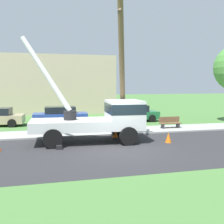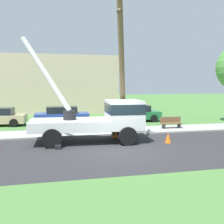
{
  "view_description": "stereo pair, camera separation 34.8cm",
  "coord_description": "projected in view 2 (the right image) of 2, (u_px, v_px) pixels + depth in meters",
  "views": [
    {
      "loc": [
        -3.79,
        -13.08,
        3.28
      ],
      "look_at": [
        0.42,
        3.32,
        1.57
      ],
      "focal_mm": 44.75,
      "sensor_mm": 36.0,
      "label": 1
    },
    {
      "loc": [
        -3.46,
        -13.16,
        3.28
      ],
      "look_at": [
        0.42,
        3.32,
        1.57
      ],
      "focal_mm": 44.75,
      "sensor_mm": 36.0,
      "label": 2
    }
  ],
  "objects": [
    {
      "name": "leaning_utility_pole",
      "position": [
        122.0,
        67.0,
        16.52
      ],
      "size": [
        1.65,
        3.93,
        8.41
      ],
      "color": "brown",
      "rests_on": "ground"
    },
    {
      "name": "ground_plane",
      "position": [
        86.0,
        120.0,
        25.49
      ],
      "size": [
        120.0,
        120.0,
        0.0
      ],
      "primitive_type": "plane",
      "color": "#477538"
    },
    {
      "name": "traffic_cone_curbside",
      "position": [
        115.0,
        133.0,
        17.12
      ],
      "size": [
        0.36,
        0.36,
        0.56
      ],
      "primitive_type": "cone",
      "color": "orange",
      "rests_on": "ground"
    },
    {
      "name": "park_bench",
      "position": [
        171.0,
        123.0,
        20.16
      ],
      "size": [
        1.6,
        0.45,
        0.9
      ],
      "color": "brown",
      "rests_on": "ground"
    },
    {
      "name": "road_asphalt",
      "position": [
        119.0,
        150.0,
        13.86
      ],
      "size": [
        80.0,
        7.76,
        0.01
      ],
      "primitive_type": "cube",
      "color": "#2B2B2D",
      "rests_on": "ground"
    },
    {
      "name": "parked_sedan_green",
      "position": [
        135.0,
        113.0,
        24.45
      ],
      "size": [
        4.41,
        2.03,
        1.42
      ],
      "color": "#1E6638",
      "rests_on": "ground"
    },
    {
      "name": "lowrise_building_backdrop",
      "position": [
        36.0,
        85.0,
        31.68
      ],
      "size": [
        18.0,
        6.0,
        6.4
      ],
      "primitive_type": "cube",
      "color": "#C6B293",
      "rests_on": "ground"
    },
    {
      "name": "utility_truck",
      "position": [
        101.0,
        117.0,
        15.79
      ],
      "size": [
        6.75,
        3.21,
        5.98
      ],
      "color": "silver",
      "rests_on": "ground"
    },
    {
      "name": "traffic_cone_ahead",
      "position": [
        168.0,
        138.0,
        15.56
      ],
      "size": [
        0.36,
        0.36,
        0.56
      ],
      "primitive_type": "cone",
      "color": "orange",
      "rests_on": "ground"
    },
    {
      "name": "sidewalk_strip",
      "position": [
        100.0,
        132.0,
        18.94
      ],
      "size": [
        80.0,
        2.73,
        0.1
      ],
      "primitive_type": "cube",
      "color": "#9E9E99",
      "rests_on": "ground"
    },
    {
      "name": "parked_sedan_blue",
      "position": [
        62.0,
        115.0,
        23.2
      ],
      "size": [
        4.5,
        2.2,
        1.42
      ],
      "color": "#263F99",
      "rests_on": "ground"
    }
  ]
}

